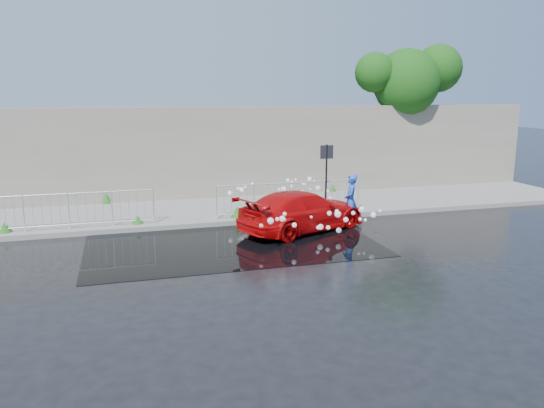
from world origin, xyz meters
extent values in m
plane|color=black|center=(0.00, 0.00, 0.00)|extent=(90.00, 90.00, 0.00)
cube|color=#60615C|center=(0.00, 5.00, 0.07)|extent=(30.00, 4.00, 0.15)
cube|color=#60615C|center=(0.00, 3.00, 0.08)|extent=(30.00, 0.25, 0.16)
cube|color=#6C675B|center=(0.00, 7.20, 1.90)|extent=(30.00, 0.60, 3.50)
cube|color=black|center=(0.50, 1.00, 0.01)|extent=(8.00, 5.00, 0.01)
cylinder|color=black|center=(4.20, 3.10, 1.25)|extent=(0.06, 0.06, 2.50)
cube|color=black|center=(4.20, 3.10, 2.25)|extent=(0.45, 0.04, 0.45)
cylinder|color=#332114|center=(10.00, 8.20, 2.50)|extent=(0.36, 0.36, 5.00)
sphere|color=#0E3A0E|center=(9.50, 7.40, 4.60)|extent=(2.85, 2.85, 2.85)
sphere|color=#0E3A0E|center=(11.00, 7.40, 5.20)|extent=(2.05, 2.05, 2.05)
sphere|color=#0E3A0E|center=(8.00, 7.40, 5.00)|extent=(1.67, 1.67, 1.67)
cylinder|color=silver|center=(-1.50, 3.35, 0.70)|extent=(0.05, 0.05, 1.10)
cylinder|color=silver|center=(-4.00, 3.35, 1.22)|extent=(5.00, 0.04, 0.04)
cylinder|color=silver|center=(-4.00, 3.35, 0.27)|extent=(5.00, 0.04, 0.04)
cylinder|color=silver|center=(0.50, 3.35, 0.70)|extent=(0.05, 0.05, 1.10)
cylinder|color=silver|center=(5.50, 3.35, 0.70)|extent=(0.05, 0.05, 1.10)
cylinder|color=silver|center=(3.00, 3.35, 1.22)|extent=(5.00, 0.04, 0.04)
cylinder|color=silver|center=(3.00, 3.35, 0.27)|extent=(5.00, 0.04, 0.04)
cone|color=#224C14|center=(-5.80, 3.40, 0.30)|extent=(0.40, 0.40, 0.31)
cone|color=#224C14|center=(-2.00, 3.40, 0.29)|extent=(0.36, 0.36, 0.28)
cone|color=#224C14|center=(1.20, 3.40, 0.33)|extent=(0.44, 0.44, 0.35)
cone|color=#224C14|center=(4.80, 3.40, 0.33)|extent=(0.38, 0.38, 0.37)
cone|color=#224C14|center=(-3.00, 6.90, 0.34)|extent=(0.42, 0.42, 0.39)
cone|color=#224C14|center=(6.00, 6.90, 0.31)|extent=(0.34, 0.34, 0.31)
sphere|color=white|center=(1.68, 2.97, 0.39)|extent=(0.13, 0.13, 0.13)
sphere|color=white|center=(3.47, 4.65, 0.87)|extent=(0.11, 0.11, 0.11)
sphere|color=white|center=(3.64, 3.94, 0.76)|extent=(0.16, 0.16, 0.16)
sphere|color=white|center=(4.48, 3.37, 0.62)|extent=(0.12, 0.12, 0.12)
sphere|color=white|center=(2.01, 2.99, 0.50)|extent=(0.08, 0.08, 0.08)
sphere|color=white|center=(4.31, 4.16, 0.85)|extent=(0.17, 0.17, 0.17)
sphere|color=white|center=(3.80, 2.59, 0.33)|extent=(0.16, 0.16, 0.16)
sphere|color=white|center=(2.43, 2.95, 0.44)|extent=(0.15, 0.15, 0.15)
sphere|color=white|center=(3.07, 4.33, 0.85)|extent=(0.18, 0.18, 0.18)
sphere|color=white|center=(1.98, 2.59, 0.23)|extent=(0.07, 0.07, 0.07)
sphere|color=white|center=(1.58, 4.42, 0.88)|extent=(0.16, 0.16, 0.16)
sphere|color=white|center=(3.67, 3.69, 0.70)|extent=(0.15, 0.15, 0.15)
sphere|color=white|center=(3.33, 3.37, 0.58)|extent=(0.15, 0.15, 0.15)
sphere|color=white|center=(3.82, 4.26, 1.01)|extent=(0.14, 0.14, 0.14)
sphere|color=white|center=(2.91, 3.22, 0.43)|extent=(0.13, 0.13, 0.13)
sphere|color=white|center=(1.10, 4.08, 0.84)|extent=(0.17, 0.17, 0.17)
sphere|color=white|center=(3.44, 4.48, 1.05)|extent=(0.09, 0.09, 0.09)
sphere|color=white|center=(3.22, 2.62, 0.31)|extent=(0.13, 0.13, 0.13)
sphere|color=white|center=(1.46, 4.42, 0.93)|extent=(0.12, 0.12, 0.12)
sphere|color=white|center=(3.90, 3.82, 0.89)|extent=(0.08, 0.08, 0.08)
sphere|color=white|center=(3.03, 3.46, 0.56)|extent=(0.16, 0.16, 0.16)
sphere|color=white|center=(2.90, 2.61, 0.34)|extent=(0.15, 0.15, 0.15)
sphere|color=white|center=(4.35, 4.65, 1.01)|extent=(0.07, 0.07, 0.07)
sphere|color=white|center=(3.27, 3.51, 0.58)|extent=(0.08, 0.08, 0.08)
sphere|color=white|center=(1.80, 4.78, 0.91)|extent=(0.11, 0.11, 0.11)
sphere|color=white|center=(4.51, 3.72, 0.81)|extent=(0.11, 0.11, 0.11)
sphere|color=white|center=(4.28, 4.97, 1.02)|extent=(0.08, 0.08, 0.08)
sphere|color=white|center=(2.10, 4.93, 0.96)|extent=(0.13, 0.13, 0.13)
sphere|color=white|center=(4.31, 5.04, 1.04)|extent=(0.16, 0.16, 0.16)
sphere|color=white|center=(1.80, 3.30, 0.55)|extent=(0.10, 0.10, 0.10)
sphere|color=white|center=(3.30, 3.22, 0.57)|extent=(0.18, 0.18, 0.18)
sphere|color=white|center=(2.49, 3.70, 0.66)|extent=(0.10, 0.10, 0.10)
sphere|color=white|center=(2.01, 2.58, 0.22)|extent=(0.10, 0.10, 0.10)
sphere|color=white|center=(3.73, 4.93, 1.05)|extent=(0.08, 0.08, 0.08)
sphere|color=white|center=(2.07, 3.35, 0.56)|extent=(0.12, 0.12, 0.12)
sphere|color=white|center=(2.89, 4.25, 0.85)|extent=(0.09, 0.09, 0.09)
sphere|color=white|center=(3.40, 4.83, 1.06)|extent=(0.12, 0.12, 0.12)
sphere|color=white|center=(2.99, 3.46, 0.51)|extent=(0.10, 0.10, 0.10)
sphere|color=white|center=(4.29, 0.58, 0.54)|extent=(0.11, 0.11, 0.11)
sphere|color=white|center=(1.32, -0.23, 0.87)|extent=(0.17, 0.17, 0.17)
sphere|color=white|center=(3.32, 0.07, 0.88)|extent=(0.11, 0.11, 0.11)
sphere|color=white|center=(3.14, 0.82, 0.32)|extent=(0.17, 0.17, 0.17)
sphere|color=white|center=(1.49, 0.53, 0.62)|extent=(0.09, 0.09, 0.09)
sphere|color=white|center=(2.83, -0.59, 1.06)|extent=(0.12, 0.12, 0.12)
sphere|color=white|center=(4.43, 0.51, 0.52)|extent=(0.09, 0.09, 0.09)
sphere|color=white|center=(1.42, -0.52, 0.98)|extent=(0.10, 0.10, 0.10)
sphere|color=white|center=(2.97, 0.56, 0.38)|extent=(0.12, 0.12, 0.12)
sphere|color=white|center=(4.01, -0.08, 1.00)|extent=(0.15, 0.15, 0.15)
sphere|color=white|center=(1.85, 0.25, 0.76)|extent=(0.09, 0.09, 0.09)
sphere|color=white|center=(3.81, 0.02, 0.88)|extent=(0.12, 0.12, 0.12)
sphere|color=white|center=(2.58, 0.09, 0.82)|extent=(0.07, 0.07, 0.07)
sphere|color=white|center=(3.15, -0.34, 1.05)|extent=(0.10, 0.10, 0.10)
sphere|color=white|center=(3.65, 0.15, 0.66)|extent=(0.15, 0.15, 0.15)
sphere|color=white|center=(4.66, 0.49, 0.66)|extent=(0.17, 0.17, 0.17)
sphere|color=white|center=(3.29, 0.59, 0.35)|extent=(0.13, 0.13, 0.13)
sphere|color=white|center=(4.67, 0.09, 0.87)|extent=(0.08, 0.08, 0.08)
sphere|color=white|center=(3.16, -0.38, 0.97)|extent=(0.18, 0.18, 0.18)
sphere|color=white|center=(1.72, -0.18, 1.03)|extent=(0.11, 0.11, 0.11)
sphere|color=white|center=(1.23, 0.42, 0.59)|extent=(0.12, 0.12, 0.12)
sphere|color=white|center=(1.22, 0.70, 0.56)|extent=(0.14, 0.14, 0.14)
sphere|color=white|center=(3.59, 0.51, 0.26)|extent=(0.16, 0.16, 0.16)
sphere|color=white|center=(2.18, 0.37, 0.56)|extent=(0.14, 0.14, 0.14)
sphere|color=white|center=(1.73, 0.06, 0.84)|extent=(0.16, 0.16, 0.16)
imported|color=#B20708|center=(2.89, 1.72, 0.62)|extent=(4.62, 3.27, 1.24)
imported|color=#2449B7|center=(4.53, 1.80, 0.84)|extent=(0.59, 0.71, 1.67)
camera|label=1|loc=(-2.36, -13.30, 4.21)|focal=35.00mm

